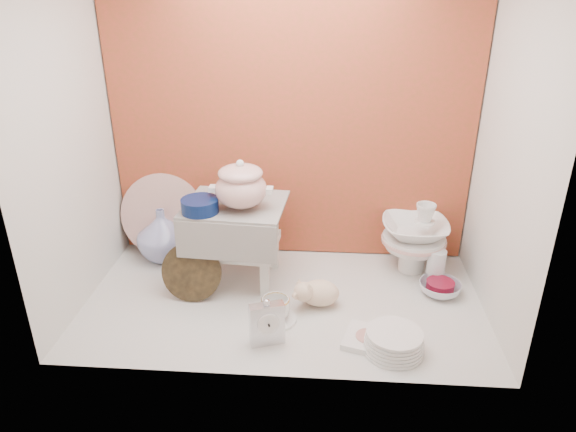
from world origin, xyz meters
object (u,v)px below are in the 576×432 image
plush_pig (320,293)px  porcelain_tower (414,237)px  blue_white_vase (162,234)px  crystal_bowl (440,288)px  dinner_plate_stack (394,341)px  floral_platter (163,215)px  mantel_clock (267,322)px  soup_tureen (241,184)px  gold_rim_teacup (276,308)px  step_stool (237,242)px

plush_pig → porcelain_tower: porcelain_tower is taller
blue_white_vase → porcelain_tower: 1.28m
crystal_bowl → dinner_plate_stack: bearing=-121.2°
floral_platter → porcelain_tower: (1.29, -0.09, -0.03)m
mantel_clock → plush_pig: bearing=34.8°
floral_platter → porcelain_tower: floral_platter is taller
plush_pig → soup_tureen: bearing=148.8°
soup_tureen → gold_rim_teacup: (0.18, -0.28, -0.45)m
soup_tureen → porcelain_tower: 0.91m
soup_tureen → dinner_plate_stack: soup_tureen is taller
soup_tureen → dinner_plate_stack: (0.66, -0.45, -0.47)m
dinner_plate_stack → crystal_bowl: 0.50m
blue_white_vase → crystal_bowl: 1.41m
dinner_plate_stack → porcelain_tower: bearing=76.4°
gold_rim_teacup → crystal_bowl: (0.75, 0.26, -0.03)m
floral_platter → gold_rim_teacup: 0.88m
plush_pig → dinner_plate_stack: 0.42m
crystal_bowl → porcelain_tower: porcelain_tower is taller
step_stool → crystal_bowl: 0.98m
soup_tureen → plush_pig: soup_tureen is taller
gold_rim_teacup → soup_tureen: bearing=122.0°
plush_pig → gold_rim_teacup: 0.23m
soup_tureen → gold_rim_teacup: soup_tureen is taller
blue_white_vase → dinner_plate_stack: 1.31m
plush_pig → crystal_bowl: bearing=5.2°
floral_platter → mantel_clock: 0.97m
step_stool → plush_pig: bearing=-23.1°
plush_pig → step_stool: bearing=144.5°
mantel_clock → dinner_plate_stack: mantel_clock is taller
crystal_bowl → mantel_clock: bearing=-151.4°
blue_white_vase → crystal_bowl: (1.38, -0.25, -0.11)m
soup_tureen → crystal_bowl: soup_tureen is taller
floral_platter → dinner_plate_stack: size_ratio=1.82×
crystal_bowl → porcelain_tower: (-0.10, 0.22, 0.15)m
plush_pig → dinner_plate_stack: plush_pig is taller
blue_white_vase → step_stool: bearing=-22.3°
crystal_bowl → blue_white_vase: bearing=169.9°
blue_white_vase → mantel_clock: 0.91m
step_stool → plush_pig: step_stool is taller
step_stool → soup_tureen: soup_tureen is taller
soup_tureen → floral_platter: (-0.47, 0.29, -0.30)m
step_stool → gold_rim_teacup: (0.22, -0.34, -0.14)m
floral_platter → dinner_plate_stack: (1.13, -0.74, -0.17)m
floral_platter → gold_rim_teacup: (0.65, -0.58, -0.15)m
gold_rim_teacup → step_stool: bearing=122.6°
step_stool → gold_rim_teacup: step_stool is taller
soup_tureen → crystal_bowl: size_ratio=1.41×
dinner_plate_stack → porcelain_tower: porcelain_tower is taller
step_stool → soup_tureen: bearing=-49.7°
soup_tureen → floral_platter: soup_tureen is taller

